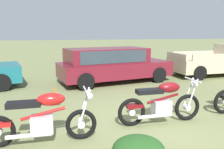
% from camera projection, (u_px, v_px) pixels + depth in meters
% --- Properties ---
extents(ground_plane, '(120.00, 120.00, 0.00)m').
position_uv_depth(ground_plane, '(157.00, 124.00, 5.37)').
color(ground_plane, olive).
extents(motorcycle_red, '(2.10, 0.64, 1.02)m').
position_uv_depth(motorcycle_red, '(42.00, 119.00, 4.37)').
color(motorcycle_red, black).
rests_on(motorcycle_red, ground).
extents(motorcycle_maroon, '(2.02, 0.64, 1.02)m').
position_uv_depth(motorcycle_maroon, '(162.00, 103.00, 5.35)').
color(motorcycle_maroon, black).
rests_on(motorcycle_maroon, ground).
extents(car_burgundy, '(4.85, 2.65, 1.43)m').
position_uv_depth(car_burgundy, '(111.00, 62.00, 9.69)').
color(car_burgundy, maroon).
rests_on(car_burgundy, ground).
extents(shrub_low, '(0.86, 0.84, 0.36)m').
position_uv_depth(shrub_low, '(138.00, 149.00, 3.86)').
color(shrub_low, '#234F1E').
rests_on(shrub_low, ground).
extents(traffic_cone, '(0.25, 0.25, 0.54)m').
position_uv_depth(traffic_cone, '(55.00, 96.00, 6.81)').
color(traffic_cone, '#EA590F').
rests_on(traffic_cone, ground).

